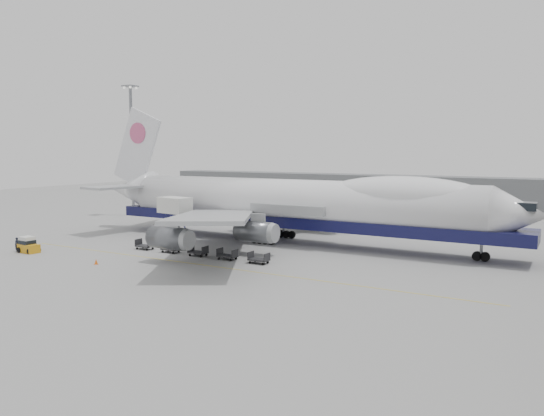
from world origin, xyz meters
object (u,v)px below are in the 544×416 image
Objects in this scene: ground_worker at (17,244)px; baggage_tug at (28,245)px; airliner at (296,203)px; catering_truck at (175,216)px.

baggage_tug is at bearing -70.98° from ground_worker.
catering_truck is (-16.72, -6.02, -2.18)m from airliner.
airliner reaches higher than ground_worker.
airliner is 10.92× the size of catering_truck.
catering_truck is at bearing -160.20° from airliner.
catering_truck is 20.95m from ground_worker.
ground_worker is at bearing -170.98° from baggage_tug.
airliner reaches higher than catering_truck.
airliner is at bearing 44.09° from baggage_tug.
airliner is 35.37m from baggage_tug.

